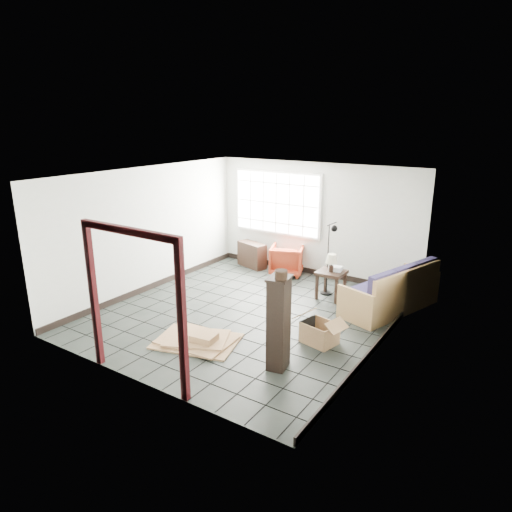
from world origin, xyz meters
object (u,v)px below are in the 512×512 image
Objects in this scene: futon_sofa at (393,294)px; side_table at (331,276)px; armchair at (287,258)px; tall_shelf at (279,323)px.

futon_sofa is 3.88× the size of side_table.
futon_sofa is at bearing 3.28° from side_table.
armchair is 1.30× the size of side_table.
futon_sofa is 2.98× the size of armchair.
futon_sofa is at bearing 143.23° from armchair.
side_table is at bearing 88.30° from tall_shelf.
armchair reaches higher than side_table.
tall_shelf reaches higher than armchair.
armchair is 0.54× the size of tall_shelf.
futon_sofa reaches higher than side_table.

